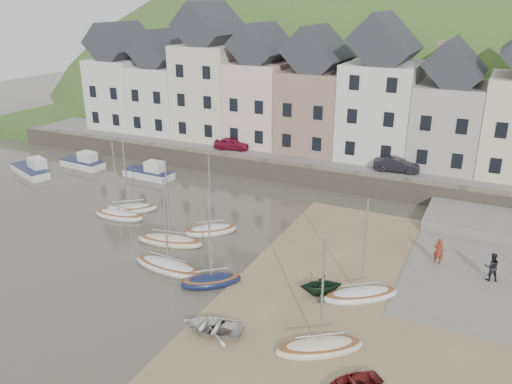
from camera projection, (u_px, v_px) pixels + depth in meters
The scene contains 25 objects.
ground at pixel (215, 265), 33.28m from camera, with size 160.00×160.00×0.00m, color #494339.
quay_land at pixel (354, 140), 60.00m from camera, with size 90.00×30.00×1.50m, color #385923.
quay_street at pixel (321, 159), 50.02m from camera, with size 70.00×7.00×0.10m, color slate.
seawall at pixel (308, 176), 47.30m from camera, with size 70.00×1.20×1.80m, color slate.
beach at pixel (387, 306), 28.78m from camera, with size 18.00×26.00×0.06m, color #796649.
slipway at pixel (475, 259), 33.89m from camera, with size 8.00×18.00×0.12m, color slate.
hillside at pixel (363, 203), 92.21m from camera, with size 134.40×84.00×84.00m.
townhouse_terrace at pixel (353, 95), 50.24m from camera, with size 61.05×8.00×13.93m.
sailboat_0 at pixel (129, 209), 41.48m from camera, with size 4.46×4.04×6.32m.
sailboat_1 at pixel (119, 215), 40.33m from camera, with size 4.35×1.96×6.32m.
sailboat_2 at pixel (170, 240), 36.07m from camera, with size 4.98×2.39×6.32m.
sailboat_3 at pixel (211, 230), 37.71m from camera, with size 3.86×3.70×6.32m.
sailboat_4 at pixel (168, 267), 32.56m from camera, with size 5.24×1.86×6.32m.
sailboat_5 at pixel (211, 280), 30.97m from camera, with size 3.78×3.52×6.32m.
sailboat_6 at pixel (361, 295), 29.48m from camera, with size 4.48×3.92×6.32m.
sailboat_7 at pixel (319, 347), 25.03m from camera, with size 4.45×3.79×6.32m.
motorboat_0 at pixel (84, 162), 52.28m from camera, with size 4.87×2.09×1.70m.
motorboat_1 at pixel (32, 169), 50.15m from camera, with size 5.72×3.49×1.70m.
motorboat_2 at pixel (150, 172), 49.23m from camera, with size 5.07×1.97×1.70m.
rowboat_white at pixel (213, 326), 26.39m from camera, with size 2.29×3.21×0.66m, color silver.
rowboat_green at pixel (321, 285), 29.67m from camera, with size 2.07×2.40×1.26m, color black.
person_red at pixel (438, 251), 32.98m from camera, with size 0.63×0.41×1.72m, color maroon.
person_dark at pixel (492, 267), 30.99m from camera, with size 0.87×0.68×1.78m, color black.
car_left at pixel (232, 144), 52.73m from camera, with size 1.45×3.60×1.23m, color maroon.
car_right at pixel (397, 165), 45.93m from camera, with size 1.39×3.99×1.32m, color black.
Camera 1 is at (15.20, -25.45, 16.05)m, focal length 36.38 mm.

